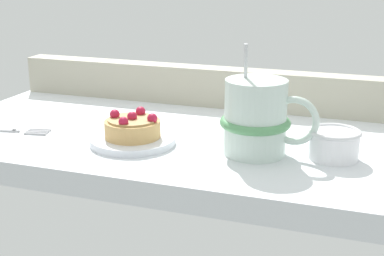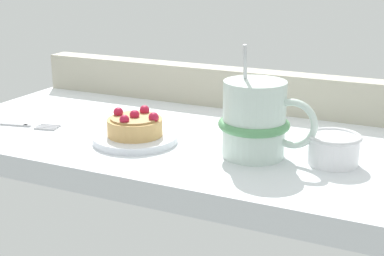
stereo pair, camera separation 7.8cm
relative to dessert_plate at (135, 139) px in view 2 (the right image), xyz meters
The scene contains 7 objects.
ground_plane 8.17cm from the dessert_plate, 66.96° to the left, with size 74.25×39.60×3.44cm, color silver.
window_rail_back 25.23cm from the dessert_plate, 82.94° to the left, with size 72.76×4.35×6.89cm, color #B2AD99.
dessert_plate is the anchor object (origin of this frame).
raspberry_tart 2.04cm from the dessert_plate, 57.19° to the left, with size 8.03×8.03×3.89cm.
coffee_mug 18.47cm from the dessert_plate, ahead, with size 13.44×9.67×15.15cm.
dessert_fork 21.93cm from the dessert_plate, behind, with size 15.86×4.84×0.60cm.
sugar_bowl 28.28cm from the dessert_plate, ahead, with size 7.01×7.01×4.04cm.
Camera 2 is at (37.41, -73.46, 26.02)cm, focal length 51.98 mm.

